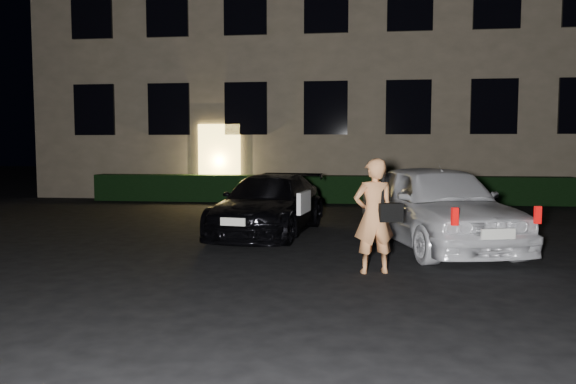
# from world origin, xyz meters

# --- Properties ---
(ground) EXTENTS (80.00, 80.00, 0.00)m
(ground) POSITION_xyz_m (0.00, 0.00, 0.00)
(ground) COLOR black
(ground) RESTS_ON ground
(building) EXTENTS (20.00, 8.11, 12.00)m
(building) POSITION_xyz_m (-0.00, 14.99, 6.00)
(building) COLOR #6D624E
(building) RESTS_ON ground
(hedge) EXTENTS (15.00, 0.70, 0.85)m
(hedge) POSITION_xyz_m (0.00, 10.50, 0.42)
(hedge) COLOR black
(hedge) RESTS_ON ground
(sedan) EXTENTS (2.19, 4.29, 1.19)m
(sedan) POSITION_xyz_m (-0.74, 3.97, 0.59)
(sedan) COLOR black
(sedan) RESTS_ON ground
(hatch) EXTENTS (2.83, 4.64, 1.48)m
(hatch) POSITION_xyz_m (2.40, 2.84, 0.74)
(hatch) COLOR white
(hatch) RESTS_ON ground
(man) EXTENTS (0.73, 0.53, 1.60)m
(man) POSITION_xyz_m (1.26, 0.64, 0.80)
(man) COLOR #DA8B52
(man) RESTS_ON ground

